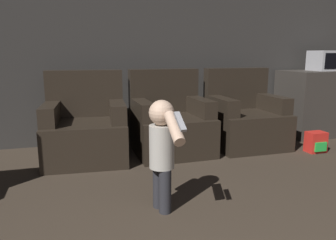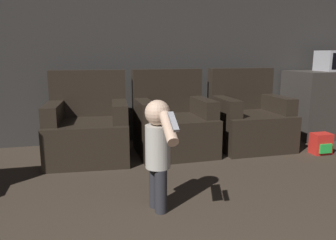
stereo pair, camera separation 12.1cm
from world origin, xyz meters
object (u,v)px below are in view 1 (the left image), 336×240
(armchair_right, at_px, (245,119))
(toy_backpack, at_px, (316,142))
(armchair_middle, at_px, (170,124))
(person_toddler, at_px, (162,147))
(armchair_left, at_px, (86,129))
(microwave, at_px, (329,61))

(armchair_right, bearing_deg, toy_backpack, -37.28)
(armchair_middle, xyz_separation_m, person_toddler, (-0.50, -1.43, 0.16))
(armchair_left, xyz_separation_m, armchair_right, (1.97, 0.00, 0.00))
(armchair_middle, height_order, microwave, microwave)
(armchair_left, relative_size, armchair_middle, 1.00)
(armchair_right, bearing_deg, microwave, 10.37)
(toy_backpack, xyz_separation_m, microwave, (0.78, 0.78, 0.94))
(armchair_middle, distance_m, person_toddler, 1.52)
(armchair_right, relative_size, microwave, 1.91)
(toy_backpack, bearing_deg, person_toddler, -157.10)
(armchair_left, bearing_deg, toy_backpack, -6.66)
(armchair_right, xyz_separation_m, microwave, (1.46, 0.26, 0.72))
(armchair_middle, height_order, toy_backpack, armchair_middle)
(toy_backpack, bearing_deg, armchair_left, 168.91)
(armchair_right, height_order, microwave, microwave)
(person_toddler, distance_m, microwave, 3.44)
(armchair_left, bearing_deg, armchair_middle, 4.44)
(microwave, bearing_deg, armchair_right, -169.84)
(microwave, bearing_deg, person_toddler, -150.09)
(armchair_middle, bearing_deg, armchair_left, 178.68)
(microwave, bearing_deg, toy_backpack, -135.06)
(armchair_right, relative_size, toy_backpack, 3.96)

